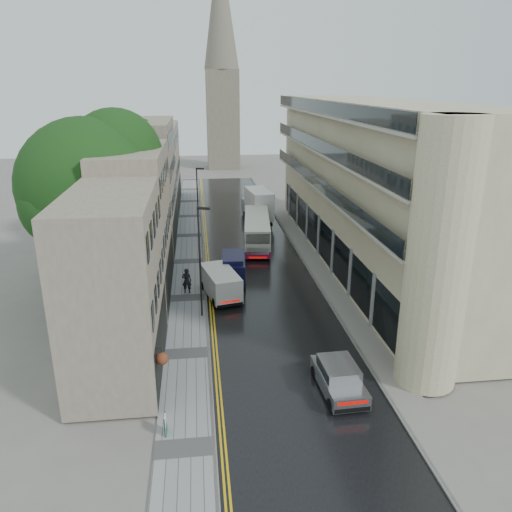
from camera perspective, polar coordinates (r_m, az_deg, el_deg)
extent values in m
plane|color=slate|center=(22.57, 8.27, -24.18)|extent=(200.00, 200.00, 0.00)
cube|color=black|center=(46.19, -0.39, -0.42)|extent=(9.00, 85.00, 0.02)
cube|color=gray|center=(45.93, -7.66, -0.65)|extent=(2.70, 85.00, 0.12)
cube|color=slate|center=(47.05, 6.16, -0.10)|extent=(1.80, 85.00, 0.12)
imported|color=black|center=(38.64, -7.92, -2.83)|extent=(0.78, 0.56, 2.01)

